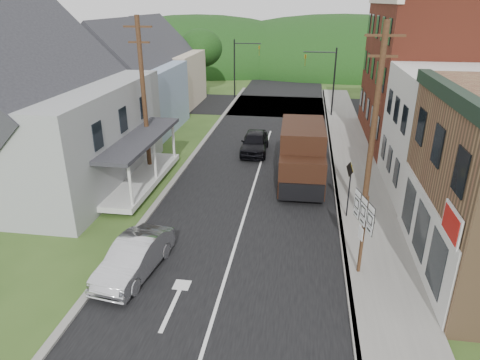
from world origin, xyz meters
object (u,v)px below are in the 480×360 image
at_px(silver_sedan, 134,258).
at_px(dark_sedan, 255,142).
at_px(delivery_van, 302,156).
at_px(warning_sign, 349,182).
at_px(route_sign_cluster, 363,224).

height_order(silver_sedan, dark_sedan, dark_sedan).
bearing_deg(delivery_van, warning_sign, -62.26).
xyz_separation_m(dark_sedan, route_sign_cluster, (5.58, -13.51, 1.46)).
xyz_separation_m(silver_sedan, dark_sedan, (2.82, 14.71, 0.04)).
height_order(silver_sedan, warning_sign, warning_sign).
bearing_deg(delivery_van, dark_sedan, 122.00).
relative_size(delivery_van, warning_sign, 2.16).
bearing_deg(warning_sign, route_sign_cluster, -107.58).
relative_size(silver_sedan, route_sign_cluster, 1.33).
bearing_deg(route_sign_cluster, delivery_van, 90.16).
distance_m(dark_sedan, route_sign_cluster, 14.69).
bearing_deg(dark_sedan, silver_sedan, -102.31).
relative_size(dark_sedan, warning_sign, 1.56).
distance_m(silver_sedan, dark_sedan, 14.98).
bearing_deg(dark_sedan, delivery_van, -57.96).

